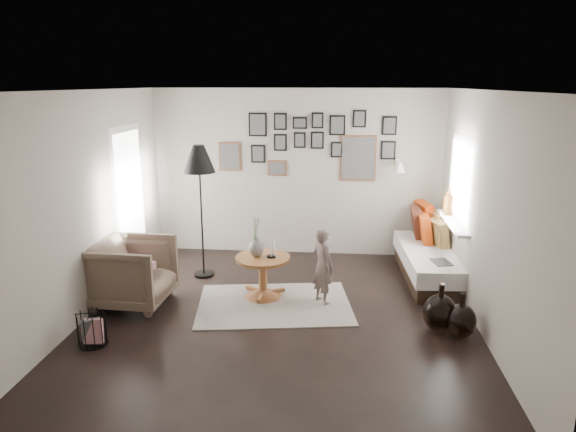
# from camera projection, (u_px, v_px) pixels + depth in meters

# --- Properties ---
(ground) EXTENTS (4.80, 4.80, 0.00)m
(ground) POSITION_uv_depth(u_px,v_px,m) (280.00, 317.00, 6.05)
(ground) COLOR black
(ground) RESTS_ON ground
(wall_back) EXTENTS (4.50, 0.00, 4.50)m
(wall_back) POSITION_uv_depth(u_px,v_px,m) (296.00, 173.00, 8.04)
(wall_back) COLOR #A2998E
(wall_back) RESTS_ON ground
(wall_front) EXTENTS (4.50, 0.00, 4.50)m
(wall_front) POSITION_uv_depth(u_px,v_px,m) (239.00, 296.00, 3.41)
(wall_front) COLOR #A2998E
(wall_front) RESTS_ON ground
(wall_left) EXTENTS (0.00, 4.80, 4.80)m
(wall_left) POSITION_uv_depth(u_px,v_px,m) (86.00, 205.00, 5.93)
(wall_left) COLOR #A2998E
(wall_left) RESTS_ON ground
(wall_right) EXTENTS (0.00, 4.80, 4.80)m
(wall_right) POSITION_uv_depth(u_px,v_px,m) (487.00, 215.00, 5.52)
(wall_right) COLOR #A2998E
(wall_right) RESTS_ON ground
(ceiling) EXTENTS (4.80, 4.80, 0.00)m
(ceiling) POSITION_uv_depth(u_px,v_px,m) (279.00, 90.00, 5.40)
(ceiling) COLOR white
(ceiling) RESTS_ON wall_back
(door_left) EXTENTS (0.00, 2.14, 2.14)m
(door_left) POSITION_uv_depth(u_px,v_px,m) (130.00, 203.00, 7.15)
(door_left) COLOR white
(door_left) RESTS_ON wall_left
(window_right) EXTENTS (0.15, 1.32, 1.30)m
(window_right) POSITION_uv_depth(u_px,v_px,m) (451.00, 216.00, 6.91)
(window_right) COLOR white
(window_right) RESTS_ON wall_right
(gallery_wall) EXTENTS (2.74, 0.03, 1.08)m
(gallery_wall) POSITION_uv_depth(u_px,v_px,m) (315.00, 145.00, 7.88)
(gallery_wall) COLOR brown
(gallery_wall) RESTS_ON wall_back
(wall_sconce) EXTENTS (0.18, 0.36, 0.16)m
(wall_sconce) POSITION_uv_depth(u_px,v_px,m) (399.00, 167.00, 7.59)
(wall_sconce) COLOR white
(wall_sconce) RESTS_ON wall_back
(rug) EXTENTS (2.05, 1.58, 0.01)m
(rug) POSITION_uv_depth(u_px,v_px,m) (274.00, 304.00, 6.38)
(rug) COLOR silver
(rug) RESTS_ON ground
(pedestal_table) EXTENTS (0.70, 0.70, 0.55)m
(pedestal_table) POSITION_uv_depth(u_px,v_px,m) (263.00, 279.00, 6.54)
(pedestal_table) COLOR brown
(pedestal_table) RESTS_ON ground
(vase) EXTENTS (0.20, 0.20, 0.50)m
(vase) POSITION_uv_depth(u_px,v_px,m) (257.00, 245.00, 6.46)
(vase) COLOR black
(vase) RESTS_ON pedestal_table
(candles) EXTENTS (0.12, 0.12, 0.26)m
(candles) POSITION_uv_depth(u_px,v_px,m) (271.00, 248.00, 6.43)
(candles) COLOR black
(candles) RESTS_ON pedestal_table
(daybed) EXTENTS (0.91, 1.99, 0.93)m
(daybed) POSITION_uv_depth(u_px,v_px,m) (432.00, 256.00, 7.25)
(daybed) COLOR black
(daybed) RESTS_ON ground
(magazine_on_daybed) EXTENTS (0.27, 0.33, 0.02)m
(magazine_on_daybed) POSITION_uv_depth(u_px,v_px,m) (441.00, 262.00, 6.60)
(magazine_on_daybed) COLOR black
(magazine_on_daybed) RESTS_ON daybed
(armchair) EXTENTS (0.94, 0.91, 0.83)m
(armchair) POSITION_uv_depth(u_px,v_px,m) (132.00, 272.00, 6.31)
(armchair) COLOR brown
(armchair) RESTS_ON ground
(armchair_cushion) EXTENTS (0.40, 0.41, 0.17)m
(armchair_cushion) POSITION_uv_depth(u_px,v_px,m) (136.00, 266.00, 6.34)
(armchair_cushion) COLOR beige
(armchair_cushion) RESTS_ON armchair
(floor_lamp) EXTENTS (0.44, 0.44, 1.87)m
(floor_lamp) POSITION_uv_depth(u_px,v_px,m) (199.00, 164.00, 6.95)
(floor_lamp) COLOR black
(floor_lamp) RESTS_ON ground
(magazine_basket) EXTENTS (0.35, 0.35, 0.36)m
(magazine_basket) POSITION_uv_depth(u_px,v_px,m) (92.00, 329.00, 5.37)
(magazine_basket) COLOR black
(magazine_basket) RESTS_ON ground
(demijohn_large) EXTENTS (0.37, 0.37, 0.56)m
(demijohn_large) POSITION_uv_depth(u_px,v_px,m) (440.00, 313.00, 5.65)
(demijohn_large) COLOR black
(demijohn_large) RESTS_ON ground
(demijohn_small) EXTENTS (0.33, 0.33, 0.51)m
(demijohn_small) POSITION_uv_depth(u_px,v_px,m) (461.00, 321.00, 5.52)
(demijohn_small) COLOR black
(demijohn_small) RESTS_ON ground
(child) EXTENTS (0.40, 0.42, 0.97)m
(child) POSITION_uv_depth(u_px,v_px,m) (323.00, 266.00, 6.32)
(child) COLOR #6B5855
(child) RESTS_ON ground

